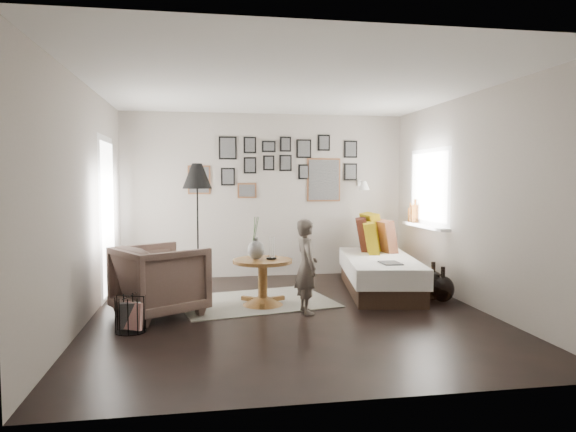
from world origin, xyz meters
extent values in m
plane|color=black|center=(0.00, 0.00, 0.00)|extent=(4.80, 4.80, 0.00)
plane|color=#A69C91|center=(0.00, 2.40, 1.30)|extent=(4.50, 0.00, 4.50)
plane|color=#A69C91|center=(0.00, -2.40, 1.30)|extent=(4.50, 0.00, 4.50)
plane|color=#A69C91|center=(-2.25, 0.00, 1.30)|extent=(0.00, 4.80, 4.80)
plane|color=#A69C91|center=(2.25, 0.00, 1.30)|extent=(0.00, 4.80, 4.80)
plane|color=white|center=(0.00, 0.00, 2.60)|extent=(4.80, 4.80, 0.00)
plane|color=white|center=(-2.23, 1.20, 1.05)|extent=(0.00, 2.14, 2.14)
plane|color=white|center=(-2.23, 1.20, 1.05)|extent=(0.00, 1.88, 1.88)
plane|color=white|center=(-2.23, 1.20, 1.05)|extent=(0.00, 1.93, 1.93)
plane|color=white|center=(2.23, 1.20, 1.45)|extent=(0.00, 1.30, 1.30)
plane|color=white|center=(2.23, 1.20, 1.45)|extent=(0.00, 1.14, 1.14)
cube|color=white|center=(2.17, 1.20, 0.88)|extent=(0.15, 1.32, 0.04)
cylinder|color=#8C4C14|center=(2.17, 1.55, 1.04)|extent=(0.10, 0.10, 0.28)
cylinder|color=#8C4C14|center=(2.17, 1.72, 1.01)|extent=(0.08, 0.08, 0.22)
cube|color=brown|center=(-1.05, 2.38, 1.55)|extent=(0.35, 0.03, 0.45)
cube|color=black|center=(-1.05, 2.37, 1.55)|extent=(0.30, 0.01, 0.40)
cube|color=black|center=(-0.60, 2.38, 2.05)|extent=(0.28, 0.03, 0.36)
cube|color=black|center=(-0.60, 2.37, 2.05)|extent=(0.23, 0.01, 0.31)
cube|color=black|center=(-0.60, 2.38, 1.60)|extent=(0.22, 0.03, 0.28)
cube|color=black|center=(-0.60, 2.37, 1.60)|extent=(0.17, 0.01, 0.23)
cube|color=black|center=(-0.25, 2.38, 2.10)|extent=(0.20, 0.03, 0.26)
cube|color=black|center=(-0.25, 2.37, 2.10)|extent=(0.15, 0.01, 0.21)
cube|color=black|center=(-0.25, 2.38, 1.78)|extent=(0.20, 0.03, 0.26)
cube|color=black|center=(-0.25, 2.37, 1.78)|extent=(0.15, 0.01, 0.21)
cube|color=black|center=(0.05, 2.38, 2.08)|extent=(0.22, 0.03, 0.18)
cube|color=black|center=(0.05, 2.37, 2.08)|extent=(0.17, 0.01, 0.13)
cube|color=black|center=(0.05, 2.38, 1.82)|extent=(0.18, 0.03, 0.24)
cube|color=black|center=(0.05, 2.37, 1.82)|extent=(0.13, 0.01, 0.19)
cube|color=black|center=(0.32, 2.38, 2.12)|extent=(0.18, 0.03, 0.24)
cube|color=black|center=(0.32, 2.37, 2.12)|extent=(0.13, 0.01, 0.19)
cube|color=black|center=(0.32, 2.38, 1.82)|extent=(0.20, 0.03, 0.26)
cube|color=black|center=(0.32, 2.37, 1.82)|extent=(0.15, 0.01, 0.21)
cube|color=black|center=(0.62, 2.38, 2.05)|extent=(0.24, 0.03, 0.30)
cube|color=black|center=(0.62, 2.37, 2.05)|extent=(0.19, 0.01, 0.25)
cube|color=black|center=(0.62, 2.38, 1.68)|extent=(0.18, 0.03, 0.24)
cube|color=black|center=(0.62, 2.37, 1.68)|extent=(0.13, 0.01, 0.19)
cube|color=brown|center=(0.95, 2.38, 1.55)|extent=(0.55, 0.03, 0.70)
cube|color=black|center=(0.95, 2.37, 1.55)|extent=(0.50, 0.01, 0.65)
cube|color=black|center=(0.95, 2.38, 2.15)|extent=(0.20, 0.03, 0.26)
cube|color=black|center=(0.95, 2.37, 2.15)|extent=(0.15, 0.01, 0.21)
cube|color=black|center=(1.40, 2.38, 2.05)|extent=(0.22, 0.03, 0.28)
cube|color=black|center=(1.40, 2.37, 2.05)|extent=(0.17, 0.01, 0.23)
cube|color=black|center=(1.40, 2.38, 1.68)|extent=(0.22, 0.03, 0.28)
cube|color=black|center=(1.40, 2.37, 1.68)|extent=(0.17, 0.01, 0.23)
cube|color=brown|center=(-0.30, 2.38, 1.38)|extent=(0.30, 0.03, 0.24)
cube|color=black|center=(-0.30, 2.37, 1.38)|extent=(0.25, 0.01, 0.19)
cube|color=white|center=(1.55, 2.37, 1.50)|extent=(0.06, 0.04, 0.10)
cylinder|color=white|center=(1.55, 2.25, 1.52)|extent=(0.02, 0.24, 0.02)
cone|color=white|center=(1.55, 2.12, 1.46)|extent=(0.18, 0.18, 0.14)
cube|color=beige|center=(-0.35, 0.63, 0.01)|extent=(2.11, 1.67, 0.01)
cone|color=brown|center=(-0.28, 0.43, 0.05)|extent=(0.54, 0.54, 0.10)
cylinder|color=brown|center=(-0.28, 0.43, 0.29)|extent=(0.12, 0.12, 0.42)
cylinder|color=brown|center=(-0.28, 0.43, 0.55)|extent=(0.73, 0.73, 0.04)
ellipsoid|color=black|center=(-0.36, 0.45, 0.69)|extent=(0.21, 0.21, 0.23)
cylinder|color=black|center=(-0.36, 0.45, 0.83)|extent=(0.06, 0.06, 0.04)
cylinder|color=black|center=(-0.17, 0.43, 0.59)|extent=(0.13, 0.13, 0.02)
cube|color=black|center=(1.42, 0.97, 0.12)|extent=(1.18, 2.14, 0.23)
cube|color=white|center=(1.42, 0.97, 0.35)|extent=(1.25, 2.21, 0.26)
cube|color=#A37F09|center=(1.44, 1.80, 0.75)|extent=(0.26, 0.60, 0.59)
cube|color=#3E1A13|center=(1.29, 1.69, 0.72)|extent=(0.37, 0.58, 0.53)
cube|color=maroon|center=(1.56, 1.52, 0.70)|extent=(0.30, 0.54, 0.51)
cube|color=#A37F09|center=(1.35, 1.37, 0.69)|extent=(0.34, 0.53, 0.49)
cube|color=black|center=(1.37, 0.42, 0.49)|extent=(0.24, 0.32, 0.02)
imported|color=brown|center=(-1.49, 0.16, 0.41)|extent=(1.21, 1.21, 0.81)
cube|color=silver|center=(-1.46, 0.21, 0.48)|extent=(0.51, 0.51, 0.17)
cylinder|color=black|center=(-1.07, 1.64, 0.01)|extent=(0.28, 0.28, 0.03)
cylinder|color=black|center=(-1.07, 1.64, 0.79)|extent=(0.02, 0.02, 1.58)
cone|color=black|center=(-1.07, 1.64, 1.60)|extent=(0.42, 0.42, 0.36)
cube|color=black|center=(-1.73, -0.45, 0.17)|extent=(0.20, 0.09, 0.28)
cube|color=silver|center=(-1.70, -0.46, 0.17)|extent=(0.21, 0.16, 0.28)
ellipsoid|color=black|center=(1.93, 0.37, 0.19)|extent=(0.33, 0.33, 0.38)
cylinder|color=black|center=(1.93, 0.37, 0.44)|extent=(0.05, 0.05, 0.12)
ellipsoid|color=black|center=(2.00, 0.25, 0.17)|extent=(0.29, 0.29, 0.34)
cylinder|color=black|center=(2.00, 0.25, 0.39)|extent=(0.05, 0.05, 0.12)
imported|color=#5F544B|center=(0.18, -0.01, 0.55)|extent=(0.31, 0.43, 1.10)
camera|label=1|loc=(-0.99, -5.77, 1.54)|focal=32.00mm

